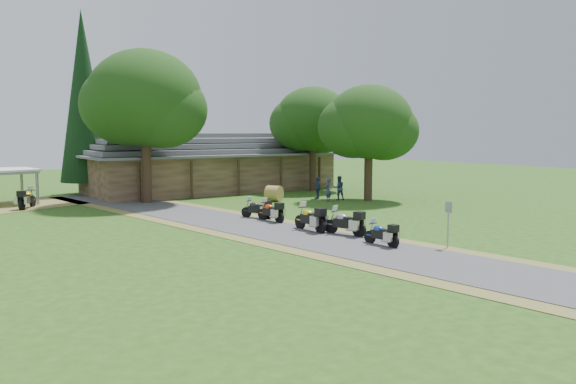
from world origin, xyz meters
TOP-DOWN VIEW (x-y plane):
  - ground at (0.00, 0.00)m, footprint 120.00×120.00m
  - driveway at (-0.50, 4.00)m, footprint 51.95×51.95m
  - lodge at (6.00, 24.00)m, footprint 21.40×9.40m
  - motorcycle_row_a at (1.26, -1.21)m, footprint 0.68×1.72m
  - motorcycle_row_b at (1.58, 1.59)m, footprint 1.21×2.11m
  - motorcycle_row_c at (0.91, 3.46)m, footprint 0.73×2.08m
  - motorcycle_row_d at (0.93, 7.10)m, footprint 0.83×1.91m
  - motorcycle_row_e at (0.93, 8.55)m, footprint 1.35×1.84m
  - motorcycle_carport_a at (-9.09, 20.64)m, footprint 1.68×2.07m
  - person_a at (9.26, 12.43)m, footprint 0.69×0.63m
  - person_b at (10.48, 12.68)m, footprint 0.70×0.62m
  - person_c at (9.66, 14.17)m, footprint 0.53×0.64m
  - hay_bale at (6.20, 14.78)m, footprint 1.47×1.43m
  - sign_post at (3.21, -3.20)m, footprint 0.36×0.06m
  - oak_lodge_left at (-1.64, 18.98)m, footprint 7.79×7.79m
  - oak_lodge_right at (12.92, 19.05)m, footprint 6.32×6.32m
  - oak_driveway at (11.98, 11.19)m, footprint 6.22×6.22m
  - cedar_near at (-3.59, 26.89)m, footprint 3.95×3.95m

SIDE VIEW (x-z plane):
  - ground at x=0.00m, z-range 0.00..0.00m
  - driveway at x=-0.50m, z-range 0.00..0.00m
  - hay_bale at x=6.20m, z-range 0.00..1.12m
  - motorcycle_row_a at x=1.26m, z-range 0.00..1.15m
  - motorcycle_row_e at x=0.93m, z-range 0.00..1.22m
  - motorcycle_row_d at x=0.93m, z-range 0.00..1.26m
  - motorcycle_row_b at x=1.58m, z-range 0.00..1.38m
  - motorcycle_carport_a at x=-9.09m, z-range 0.00..1.40m
  - motorcycle_row_c at x=0.91m, z-range 0.00..1.41m
  - person_c at x=9.66m, z-range 0.00..1.93m
  - person_a at x=9.26m, z-range 0.00..1.97m
  - sign_post at x=3.21m, z-range 0.00..2.02m
  - person_b at x=10.48m, z-range 0.00..2.06m
  - lodge at x=6.00m, z-range 0.00..4.90m
  - oak_driveway at x=11.98m, z-range 0.00..9.14m
  - oak_lodge_right at x=12.92m, z-range 0.00..9.74m
  - oak_lodge_left at x=-1.64m, z-range 0.00..11.74m
  - cedar_near at x=-3.59m, z-range 0.00..14.39m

